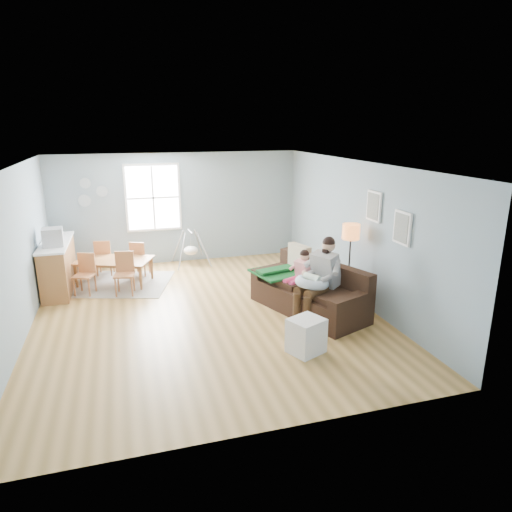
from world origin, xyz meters
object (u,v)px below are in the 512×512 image
object	(u,v)px
dining_table	(114,272)
baby_swing	(191,250)
sofa	(311,294)
monitor	(52,237)
counter	(58,266)
floor_lamp	(351,239)
storage_cube	(306,336)
chair_se	(125,271)
chair_ne	(139,257)
toddler	(300,269)
chair_sw	(85,272)
father	(319,276)
chair_nw	(104,256)

from	to	relation	value
dining_table	baby_swing	distance (m)	2.03
dining_table	baby_swing	bearing A→B (deg)	49.62
sofa	monitor	size ratio (longest dim) A/B	6.13
counter	floor_lamp	bearing A→B (deg)	-24.54
storage_cube	counter	world-z (taller)	counter
floor_lamp	chair_se	world-z (taller)	floor_lamp
storage_cube	baby_swing	size ratio (longest dim) A/B	0.68
counter	chair_ne	bearing A→B (deg)	15.59
sofa	dining_table	distance (m)	4.34
sofa	toddler	distance (m)	0.50
sofa	chair_ne	distance (m)	4.20
floor_lamp	monitor	world-z (taller)	floor_lamp
chair_se	dining_table	bearing A→B (deg)	108.21
chair_se	counter	size ratio (longest dim) A/B	0.47
toddler	floor_lamp	size ratio (longest dim) A/B	0.55
sofa	storage_cube	size ratio (longest dim) A/B	3.97
sofa	chair_sw	distance (m)	4.59
floor_lamp	baby_swing	xyz separation A→B (m)	(-2.49, 3.43, -0.93)
sofa	monitor	xyz separation A→B (m)	(-4.60, 2.17, 0.89)
toddler	storage_cube	distance (m)	1.82
sofa	floor_lamp	distance (m)	1.26
floor_lamp	chair_se	xyz separation A→B (m)	(-4.08, 1.85, -0.82)
dining_table	counter	world-z (taller)	counter
storage_cube	baby_swing	distance (m)	5.08
father	chair_nw	bearing A→B (deg)	136.07
toddler	monitor	size ratio (longest dim) A/B	2.18
counter	toddler	bearing A→B (deg)	-27.85
chair_nw	counter	bearing A→B (deg)	-141.84
toddler	floor_lamp	distance (m)	1.09
floor_lamp	monitor	bearing A→B (deg)	158.61
chair_sw	storage_cube	bearing A→B (deg)	-47.35
sofa	chair_nw	xyz separation A→B (m)	(-3.72, 3.22, 0.15)
sofa	father	bearing A→B (deg)	-92.47
father	toddler	bearing A→B (deg)	105.17
toddler	chair_sw	xyz separation A→B (m)	(-3.90, 1.97, -0.30)
sofa	monitor	bearing A→B (deg)	154.74
sofa	father	world-z (taller)	father
sofa	storage_cube	world-z (taller)	sofa
father	counter	distance (m)	5.43
chair_se	storage_cube	bearing A→B (deg)	-52.83
chair_se	counter	world-z (taller)	counter
chair_se	monitor	xyz separation A→B (m)	(-1.30, 0.26, 0.73)
sofa	chair_sw	bearing A→B (deg)	152.19
chair_ne	chair_sw	bearing A→B (deg)	-142.64
toddler	counter	size ratio (longest dim) A/B	0.47
chair_se	monitor	world-z (taller)	monitor
father	counter	world-z (taller)	father
sofa	counter	world-z (taller)	counter
toddler	chair_ne	world-z (taller)	toddler
chair_se	chair_ne	bearing A→B (deg)	72.69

